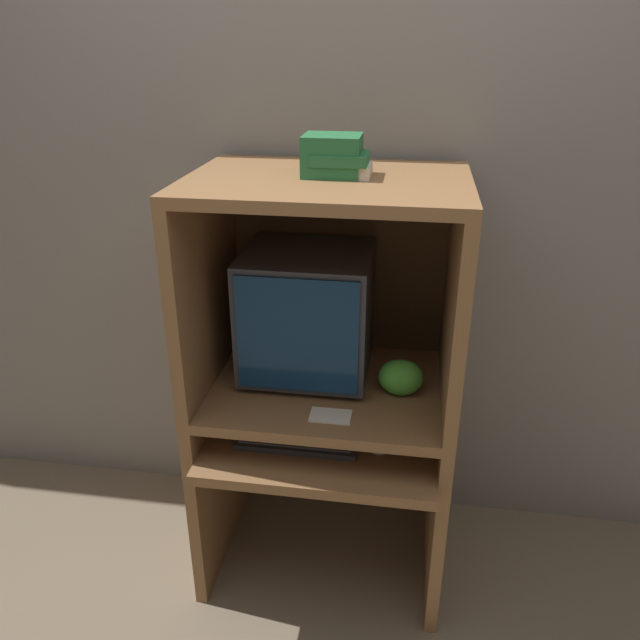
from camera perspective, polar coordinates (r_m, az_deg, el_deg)
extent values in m
plane|color=#756651|center=(2.39, -0.65, -25.52)|extent=(12.00, 12.00, 0.00)
cube|color=gray|center=(2.27, 2.07, 11.02)|extent=(6.00, 0.06, 2.60)
cube|color=brown|center=(2.47, -8.94, -14.03)|extent=(0.04, 0.63, 0.61)
cube|color=brown|center=(2.38, 10.53, -15.83)|extent=(0.04, 0.63, 0.61)
cube|color=brown|center=(2.09, -0.07, -12.01)|extent=(0.76, 0.41, 0.04)
cube|color=brown|center=(2.25, -9.57, -6.54)|extent=(0.04, 0.63, 0.15)
cube|color=brown|center=(2.16, 11.30, -8.20)|extent=(0.04, 0.63, 0.15)
cube|color=brown|center=(2.14, 0.63, -6.24)|extent=(0.76, 0.63, 0.04)
cube|color=brown|center=(2.07, -10.39, 3.54)|extent=(0.04, 0.63, 0.70)
cube|color=brown|center=(1.97, 12.31, 2.22)|extent=(0.04, 0.63, 0.70)
cube|color=brown|center=(1.88, 0.73, 12.41)|extent=(0.76, 0.63, 0.04)
cube|color=#48321E|center=(2.26, 1.77, 5.76)|extent=(0.76, 0.01, 0.70)
cylinder|color=#333338|center=(2.21, -1.08, -4.35)|extent=(0.22, 0.22, 0.02)
cube|color=#333338|center=(2.11, -1.13, 0.86)|extent=(0.42, 0.39, 0.42)
cube|color=navy|center=(1.94, -2.13, -1.49)|extent=(0.39, 0.01, 0.38)
cube|color=#2D2D30|center=(2.09, -2.08, -10.95)|extent=(0.40, 0.14, 0.02)
cube|color=#474749|center=(2.09, -2.09, -10.66)|extent=(0.37, 0.11, 0.01)
ellipsoid|color=#B7B7B7|center=(2.05, 5.42, -11.74)|extent=(0.06, 0.04, 0.03)
ellipsoid|color=green|center=(2.07, 7.39, -5.22)|extent=(0.15, 0.11, 0.12)
cube|color=beige|center=(1.88, 1.92, 13.55)|extent=(0.18, 0.12, 0.04)
cube|color=#236638|center=(1.88, 1.86, 14.57)|extent=(0.16, 0.14, 0.03)
cube|color=beige|center=(1.96, 0.96, -8.75)|extent=(0.13, 0.08, 0.00)
cube|color=#236638|center=(1.88, 1.13, 14.82)|extent=(0.17, 0.14, 0.12)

